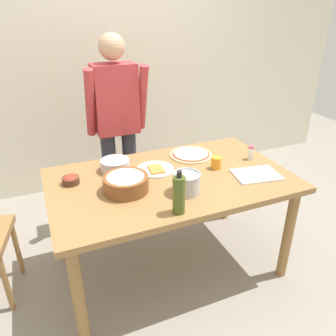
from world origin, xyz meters
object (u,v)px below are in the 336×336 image
(dining_table, at_px, (171,190))
(popcorn_bowl, at_px, (126,182))
(person_cook, at_px, (117,122))
(steel_pot, at_px, (186,183))
(cup_orange, at_px, (216,163))
(plate_with_slice, at_px, (155,169))
(pizza_raw_on_board, at_px, (191,154))
(olive_oil_bottle, at_px, (179,195))
(small_sauce_bowl, at_px, (71,180))
(cutting_board_white, at_px, (256,175))
(mixing_bowl_steel, at_px, (115,165))
(salt_shaker, at_px, (251,153))

(dining_table, xyz_separation_m, popcorn_bowl, (-0.32, -0.05, 0.15))
(person_cook, relative_size, steel_pot, 9.34)
(steel_pot, distance_m, cup_orange, 0.40)
(plate_with_slice, distance_m, popcorn_bowl, 0.33)
(pizza_raw_on_board, relative_size, steel_pot, 1.86)
(person_cook, height_order, plate_with_slice, person_cook)
(plate_with_slice, bearing_deg, steel_pot, -79.10)
(pizza_raw_on_board, relative_size, olive_oil_bottle, 1.26)
(small_sauce_bowl, distance_m, cup_orange, 0.99)
(popcorn_bowl, bearing_deg, plate_with_slice, 35.75)
(cup_orange, bearing_deg, pizza_raw_on_board, 104.09)
(plate_with_slice, xyz_separation_m, popcorn_bowl, (-0.27, -0.19, 0.05))
(olive_oil_bottle, height_order, cutting_board_white, olive_oil_bottle)
(person_cook, bearing_deg, mixing_bowl_steel, -107.37)
(plate_with_slice, height_order, popcorn_bowl, popcorn_bowl)
(salt_shaker, bearing_deg, popcorn_bowl, -174.67)
(popcorn_bowl, relative_size, cup_orange, 3.29)
(pizza_raw_on_board, bearing_deg, plate_with_slice, -159.07)
(mixing_bowl_steel, height_order, steel_pot, steel_pot)
(pizza_raw_on_board, distance_m, steel_pot, 0.56)
(olive_oil_bottle, bearing_deg, salt_shaker, 28.96)
(dining_table, bearing_deg, plate_with_slice, 111.28)
(steel_pot, distance_m, cutting_board_white, 0.54)
(popcorn_bowl, height_order, small_sauce_bowl, popcorn_bowl)
(pizza_raw_on_board, xyz_separation_m, olive_oil_bottle, (-0.40, -0.66, 0.10))
(dining_table, xyz_separation_m, person_cook, (-0.15, 0.76, 0.27))
(dining_table, distance_m, olive_oil_bottle, 0.46)
(mixing_bowl_steel, xyz_separation_m, cup_orange, (0.66, -0.24, 0.00))
(dining_table, height_order, small_sauce_bowl, small_sauce_bowl)
(plate_with_slice, xyz_separation_m, cup_orange, (0.41, -0.13, 0.03))
(pizza_raw_on_board, height_order, plate_with_slice, plate_with_slice)
(dining_table, xyz_separation_m, cup_orange, (0.35, 0.01, 0.13))
(small_sauce_bowl, height_order, steel_pot, steel_pot)
(pizza_raw_on_board, xyz_separation_m, steel_pot, (-0.27, -0.48, 0.06))
(cup_orange, bearing_deg, plate_with_slice, 161.74)
(pizza_raw_on_board, xyz_separation_m, mixing_bowl_steel, (-0.60, -0.02, 0.03))
(cutting_board_white, bearing_deg, olive_oil_bottle, -163.47)
(dining_table, xyz_separation_m, pizza_raw_on_board, (0.28, 0.27, 0.10))
(small_sauce_bowl, height_order, salt_shaker, salt_shaker)
(plate_with_slice, relative_size, cutting_board_white, 0.87)
(plate_with_slice, height_order, steel_pot, steel_pot)
(steel_pot, height_order, cutting_board_white, steel_pot)
(dining_table, height_order, steel_pot, steel_pot)
(small_sauce_bowl, distance_m, cutting_board_white, 1.23)
(mixing_bowl_steel, bearing_deg, pizza_raw_on_board, 2.11)
(plate_with_slice, distance_m, mixing_bowl_steel, 0.28)
(person_cook, xyz_separation_m, cup_orange, (0.50, -0.75, -0.14))
(small_sauce_bowl, bearing_deg, salt_shaker, -5.90)
(popcorn_bowl, distance_m, cup_orange, 0.68)
(popcorn_bowl, distance_m, salt_shaker, 0.99)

